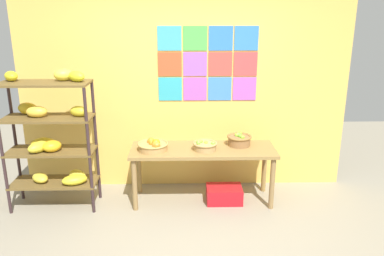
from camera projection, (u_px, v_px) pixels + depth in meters
ground at (185, 254)px, 3.81m from camera, size 9.24×9.24×0.00m
back_wall_with_art at (185, 78)px, 4.96m from camera, size 4.22×0.07×2.91m
banana_shelf_unit at (51, 135)px, 4.52m from camera, size 1.01×0.47×1.66m
display_table at (203, 155)px, 4.73m from camera, size 1.75×0.59×0.69m
fruit_basket_back_right at (239, 140)px, 4.79m from camera, size 0.30×0.30×0.15m
fruit_basket_centre at (205, 145)px, 4.63m from camera, size 0.29×0.29×0.12m
fruit_basket_right at (153, 146)px, 4.62m from camera, size 0.37×0.37×0.15m
produce_crate_under_table at (224, 194)px, 4.84m from camera, size 0.44×0.31×0.19m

